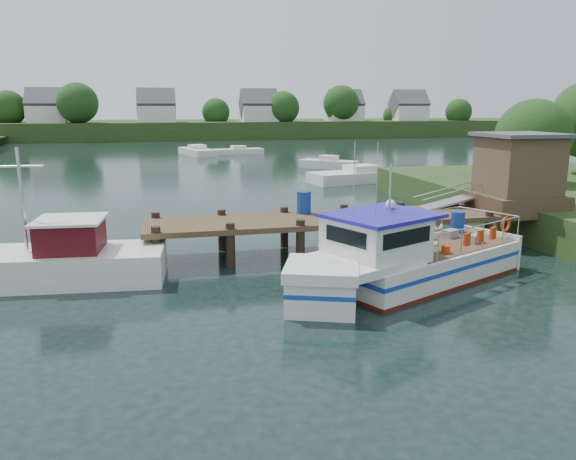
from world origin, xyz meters
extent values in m
plane|color=black|center=(0.00, 0.00, 0.00)|extent=(160.00, 160.00, 0.00)
cylinder|color=#332114|center=(14.00, 6.00, 1.52)|extent=(0.50, 0.50, 3.05)
sphere|color=#204317|center=(14.00, 6.00, 3.96)|extent=(3.90, 3.90, 3.90)
cube|color=#2B421B|center=(0.00, 84.00, 1.40)|extent=(140.00, 24.00, 3.00)
cylinder|color=#332114|center=(-28.00, 79.00, 2.10)|extent=(0.60, 0.60, 4.20)
sphere|color=#204317|center=(-28.00, 79.00, 5.21)|extent=(5.54, 5.54, 5.54)
cylinder|color=#332114|center=(-17.00, 75.00, 2.40)|extent=(0.60, 0.60, 4.80)
sphere|color=#204317|center=(-17.00, 75.00, 5.95)|extent=(6.34, 6.34, 6.34)
cylinder|color=#332114|center=(-6.00, 77.00, 1.50)|extent=(0.60, 0.60, 3.00)
sphere|color=#204317|center=(-6.00, 77.00, 3.72)|extent=(3.96, 3.96, 3.96)
cylinder|color=#332114|center=(5.00, 79.00, 1.80)|extent=(0.60, 0.60, 3.60)
sphere|color=#204317|center=(5.00, 79.00, 4.46)|extent=(4.75, 4.75, 4.75)
cylinder|color=#332114|center=(16.00, 75.00, 2.10)|extent=(0.60, 0.60, 4.20)
sphere|color=#204317|center=(16.00, 75.00, 5.21)|extent=(5.54, 5.54, 5.54)
cylinder|color=#332114|center=(27.00, 77.00, 2.40)|extent=(0.60, 0.60, 4.80)
sphere|color=#204317|center=(27.00, 77.00, 5.95)|extent=(6.34, 6.34, 6.34)
cylinder|color=#332114|center=(38.00, 79.00, 1.50)|extent=(0.60, 0.60, 3.00)
sphere|color=#204317|center=(38.00, 79.00, 3.72)|extent=(3.96, 3.96, 3.96)
cylinder|color=#332114|center=(49.00, 75.00, 1.80)|extent=(0.60, 0.60, 3.60)
sphere|color=#204317|center=(49.00, 75.00, 4.46)|extent=(4.75, 4.75, 4.75)
cube|color=silver|center=(-22.00, 78.00, 4.00)|extent=(6.00, 5.00, 3.00)
cube|color=#47474C|center=(-22.00, 78.00, 5.90)|extent=(6.20, 5.09, 5.09)
cube|color=silver|center=(-5.00, 77.00, 4.00)|extent=(6.00, 5.00, 3.00)
cube|color=#47474C|center=(-5.00, 77.00, 5.90)|extent=(6.20, 5.09, 5.09)
cube|color=silver|center=(12.00, 76.00, 4.00)|extent=(6.00, 5.00, 3.00)
cube|color=#47474C|center=(12.00, 76.00, 5.90)|extent=(6.20, 5.09, 5.09)
cube|color=silver|center=(28.00, 78.00, 4.00)|extent=(6.00, 5.00, 3.00)
cube|color=#47474C|center=(28.00, 78.00, 5.90)|extent=(6.20, 5.09, 5.09)
cube|color=silver|center=(40.00, 77.00, 4.00)|extent=(6.00, 5.00, 3.00)
cube|color=#47474C|center=(40.00, 77.00, 5.90)|extent=(6.20, 5.09, 5.09)
cube|color=#4B3724|center=(2.00, 0.00, 1.30)|extent=(16.00, 3.00, 0.20)
cylinder|color=black|center=(-5.50, -1.30, 0.65)|extent=(0.32, 0.32, 1.90)
cylinder|color=black|center=(-5.50, 1.30, 0.65)|extent=(0.32, 0.32, 1.90)
cylinder|color=black|center=(-3.00, -1.30, 0.65)|extent=(0.32, 0.32, 1.90)
cylinder|color=black|center=(-3.00, 1.30, 0.65)|extent=(0.32, 0.32, 1.90)
cylinder|color=black|center=(-0.50, -1.30, 0.65)|extent=(0.32, 0.32, 1.90)
cylinder|color=black|center=(-0.50, 1.30, 0.65)|extent=(0.32, 0.32, 1.90)
cylinder|color=black|center=(2.00, -1.30, 0.65)|extent=(0.32, 0.32, 1.90)
cylinder|color=black|center=(2.00, 1.30, 0.65)|extent=(0.32, 0.32, 1.90)
cylinder|color=black|center=(4.50, -1.30, 0.65)|extent=(0.32, 0.32, 1.90)
cylinder|color=black|center=(4.50, 1.30, 0.65)|extent=(0.32, 0.32, 1.90)
cylinder|color=black|center=(7.00, -1.30, 0.65)|extent=(0.32, 0.32, 1.90)
cylinder|color=black|center=(7.00, 1.30, 0.65)|extent=(0.32, 0.32, 1.90)
cylinder|color=black|center=(9.50, -1.30, 0.65)|extent=(0.32, 0.32, 1.90)
cylinder|color=black|center=(9.50, 1.30, 0.65)|extent=(0.32, 0.32, 1.90)
cube|color=#4B3724|center=(9.00, 0.00, 1.70)|extent=(3.20, 3.00, 0.60)
cube|color=#4D3B2B|center=(9.00, 0.00, 3.10)|extent=(2.60, 2.60, 2.40)
cube|color=#47474C|center=(9.00, 0.00, 4.40)|extent=(3.00, 3.00, 0.15)
cube|color=#A5A8AD|center=(6.70, 0.90, 1.65)|extent=(3.34, 0.90, 0.79)
cylinder|color=silver|center=(6.70, 0.50, 2.15)|extent=(3.34, 0.05, 0.76)
cylinder|color=silver|center=(6.70, 1.30, 2.15)|extent=(3.34, 0.05, 0.76)
cube|color=slate|center=(1.00, -1.00, 1.56)|extent=(0.60, 0.40, 0.30)
cube|color=slate|center=(2.00, -0.80, 1.56)|extent=(0.60, 0.40, 0.30)
cylinder|color=red|center=(3.00, -1.10, 1.55)|extent=(0.30, 0.30, 0.28)
cylinder|color=navy|center=(0.20, 0.90, 1.84)|extent=(0.56, 0.56, 0.85)
cube|color=silver|center=(2.94, -4.05, 0.51)|extent=(7.15, 5.22, 1.02)
cube|color=silver|center=(-1.08, -5.93, 0.51)|extent=(2.41, 2.41, 1.02)
cube|color=silver|center=(-1.08, -5.93, 1.15)|extent=(2.60, 2.68, 0.31)
cube|color=silver|center=(-0.27, -5.55, 1.13)|extent=(2.68, 3.04, 0.27)
cube|color=#143D9E|center=(2.94, -4.05, 0.64)|extent=(7.25, 5.29, 0.12)
cube|color=#143D9E|center=(-1.08, -5.93, 0.64)|extent=(2.46, 2.46, 0.12)
cube|color=#51170B|center=(2.94, -4.05, 0.04)|extent=(7.24, 5.27, 0.12)
cube|color=#4B3724|center=(3.91, -3.60, 1.03)|extent=(5.35, 4.19, 0.04)
cube|color=silver|center=(6.08, -2.59, 0.60)|extent=(1.28, 2.49, 1.20)
cube|color=silver|center=(0.85, -5.03, 1.68)|extent=(3.22, 3.14, 1.33)
cube|color=black|center=(1.34, -6.08, 1.95)|extent=(1.78, 0.86, 0.44)
cube|color=black|center=(0.36, -3.98, 1.95)|extent=(1.78, 0.86, 0.44)
cube|color=black|center=(-0.28, -5.56, 1.95)|extent=(0.71, 1.46, 0.44)
cube|color=#20199E|center=(1.01, -4.95, 2.39)|extent=(3.82, 3.60, 0.11)
cylinder|color=silver|center=(1.33, -4.80, 3.15)|extent=(0.09, 0.09, 1.42)
cylinder|color=silver|center=(0.56, -5.66, 3.50)|extent=(0.03, 0.03, 2.13)
cylinder|color=silver|center=(0.18, -4.85, 3.50)|extent=(0.03, 0.03, 2.13)
sphere|color=silver|center=(1.59, -4.29, 2.57)|extent=(0.42, 0.42, 0.32)
cylinder|color=silver|center=(4.54, -4.66, 1.86)|extent=(4.04, 1.91, 0.04)
cylinder|color=silver|center=(3.51, -2.44, 1.86)|extent=(4.04, 1.91, 0.04)
cylinder|color=silver|center=(6.06, -2.60, 1.86)|extent=(1.07, 2.23, 0.04)
cylinder|color=silver|center=(2.57, -5.58, 1.44)|extent=(0.05, 0.05, 0.84)
cylinder|color=silver|center=(1.54, -3.36, 1.44)|extent=(0.05, 0.05, 0.84)
cylinder|color=silver|center=(3.62, -5.09, 1.44)|extent=(0.05, 0.05, 0.84)
cylinder|color=silver|center=(2.59, -2.87, 1.44)|extent=(0.05, 0.05, 0.84)
cylinder|color=silver|center=(4.66, -4.60, 1.44)|extent=(0.05, 0.05, 0.84)
cylinder|color=silver|center=(3.63, -2.38, 1.44)|extent=(0.05, 0.05, 0.84)
cylinder|color=silver|center=(5.71, -4.11, 1.44)|extent=(0.05, 0.05, 0.84)
cylinder|color=silver|center=(4.67, -1.90, 1.44)|extent=(0.05, 0.05, 0.84)
cylinder|color=silver|center=(6.55, -3.72, 1.44)|extent=(0.05, 0.05, 0.84)
cylinder|color=silver|center=(5.52, -1.50, 1.44)|extent=(0.05, 0.05, 0.84)
cube|color=slate|center=(4.93, -3.71, 1.18)|extent=(0.63, 0.55, 0.28)
cube|color=slate|center=(4.52, -2.83, 1.18)|extent=(0.63, 0.55, 0.28)
cube|color=slate|center=(3.57, -2.88, 1.18)|extent=(0.58, 0.51, 0.28)
cylinder|color=navy|center=(5.18, -2.13, 1.42)|extent=(0.66, 0.66, 0.78)
cylinder|color=red|center=(3.28, -4.78, 1.16)|extent=(0.35, 0.35, 0.27)
torus|color=#BFB28C|center=(3.35, -3.67, 1.08)|extent=(0.66, 0.66, 0.11)
torus|color=red|center=(6.39, -3.23, 1.51)|extent=(0.54, 0.31, 0.55)
cube|color=red|center=(3.87, -4.99, 1.51)|extent=(0.26, 0.19, 0.40)
cube|color=red|center=(4.51, -4.69, 1.51)|extent=(0.26, 0.19, 0.40)
cube|color=red|center=(5.15, -4.39, 1.51)|extent=(0.26, 0.19, 0.40)
imported|color=silver|center=(2.57, -4.52, 1.80)|extent=(0.58, 0.67, 1.56)
cube|color=silver|center=(-8.65, -1.64, 0.52)|extent=(6.95, 3.08, 1.04)
cube|color=#480C11|center=(-8.13, -1.68, 1.51)|extent=(2.03, 2.03, 0.99)
cube|color=silver|center=(-8.13, -1.68, 2.03)|extent=(2.25, 2.25, 0.08)
cylinder|color=silver|center=(-9.47, -1.57, 2.70)|extent=(0.11, 0.11, 3.22)
cylinder|color=silver|center=(-9.47, -1.57, 3.74)|extent=(1.45, 0.19, 0.06)
cube|color=silver|center=(4.05, 45.72, 0.31)|extent=(5.93, 2.74, 0.62)
cube|color=silver|center=(4.05, 45.72, 0.77)|extent=(1.78, 1.59, 0.40)
cube|color=silver|center=(9.77, 28.46, 0.37)|extent=(5.09, 4.88, 0.74)
cube|color=silver|center=(9.77, 28.46, 0.93)|extent=(1.94, 1.93, 0.47)
cube|color=silver|center=(9.43, 19.10, 0.40)|extent=(8.31, 4.28, 0.79)
cube|color=silver|center=(9.43, 19.10, 1.00)|extent=(2.57, 2.32, 0.51)
cube|color=silver|center=(-0.79, 45.35, 0.37)|extent=(4.07, 7.31, 0.75)
cube|color=silver|center=(-0.79, 45.35, 0.94)|extent=(2.11, 2.31, 0.48)
camera|label=1|loc=(-5.35, -20.12, 5.55)|focal=35.00mm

